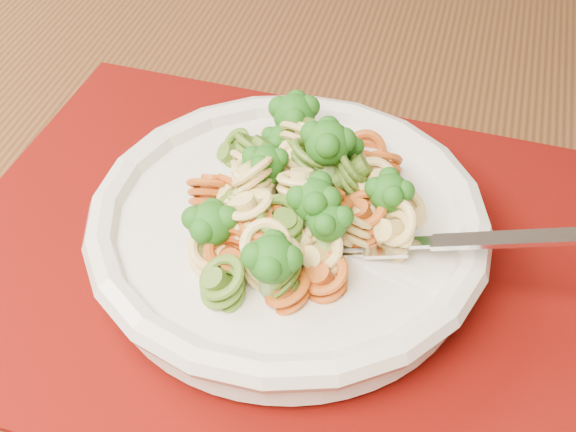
# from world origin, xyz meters

# --- Properties ---
(dining_table) EXTENTS (1.37, 1.00, 0.77)m
(dining_table) POSITION_xyz_m (0.49, 0.44, 0.65)
(dining_table) COLOR #573318
(dining_table) RESTS_ON ground
(placemat) EXTENTS (0.48, 0.41, 0.00)m
(placemat) POSITION_xyz_m (0.43, 0.32, 0.77)
(placemat) COLOR #600404
(placemat) RESTS_ON dining_table
(pasta_bowl) EXTENTS (0.24, 0.24, 0.05)m
(pasta_bowl) POSITION_xyz_m (0.43, 0.31, 0.80)
(pasta_bowl) COLOR beige
(pasta_bowl) RESTS_ON placemat
(pasta_broccoli_heap) EXTENTS (0.21, 0.21, 0.06)m
(pasta_broccoli_heap) POSITION_xyz_m (0.43, 0.31, 0.82)
(pasta_broccoli_heap) COLOR #E9CB73
(pasta_broccoli_heap) RESTS_ON pasta_bowl
(fork) EXTENTS (0.18, 0.06, 0.08)m
(fork) POSITION_xyz_m (0.49, 0.29, 0.82)
(fork) COLOR silver
(fork) RESTS_ON pasta_bowl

